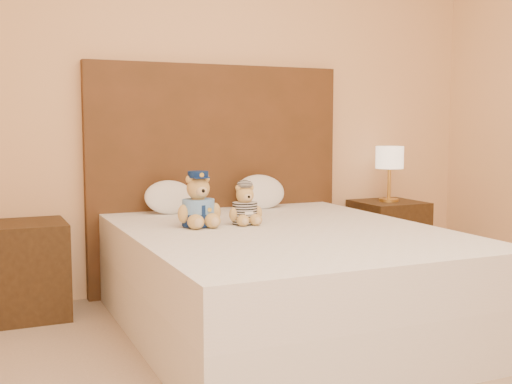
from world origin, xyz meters
TOP-DOWN VIEW (x-y plane):
  - bed at (0.00, 1.20)m, footprint 1.60×2.00m
  - headboard at (0.00, 2.21)m, footprint 1.75×0.08m
  - nightstand_left at (-1.25, 2.00)m, footprint 0.45×0.45m
  - nightstand_right at (1.25, 2.00)m, footprint 0.45×0.45m
  - lamp at (1.25, 2.00)m, footprint 0.20×0.20m
  - teddy_police at (-0.39, 1.46)m, footprint 0.27×0.26m
  - teddy_prisoner at (-0.12, 1.43)m, footprint 0.21×0.20m
  - pillow_left at (-0.38, 2.03)m, footprint 0.32×0.21m
  - pillow_right at (0.24, 2.03)m, footprint 0.35×0.22m

SIDE VIEW (x-z plane):
  - nightstand_left at x=-1.25m, z-range 0.00..0.55m
  - nightstand_right at x=1.25m, z-range 0.00..0.55m
  - bed at x=0.00m, z-range 0.00..0.55m
  - pillow_left at x=-0.38m, z-range 0.55..0.78m
  - teddy_prisoner at x=-0.12m, z-range 0.55..0.78m
  - pillow_right at x=0.24m, z-range 0.55..0.79m
  - teddy_police at x=-0.39m, z-range 0.55..0.85m
  - headboard at x=0.00m, z-range 0.00..1.50m
  - lamp at x=1.25m, z-range 0.65..1.05m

